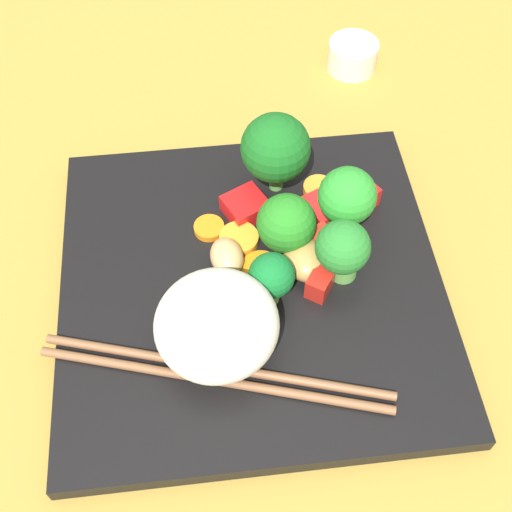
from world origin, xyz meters
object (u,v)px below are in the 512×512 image
(carrot_slice_4, at_px, (261,268))
(sauce_cup, at_px, (353,56))
(broccoli_floret_1, at_px, (271,277))
(chopstick_pair, at_px, (216,373))
(rice_mound, at_px, (217,325))
(square_plate, at_px, (251,284))

(carrot_slice_4, bearing_deg, sauce_cup, 65.89)
(broccoli_floret_1, relative_size, sauce_cup, 0.92)
(carrot_slice_4, bearing_deg, chopstick_pair, -114.15)
(rice_mound, height_order, carrot_slice_4, rice_mound)
(broccoli_floret_1, xyz_separation_m, chopstick_pair, (-0.04, -0.06, -0.02))
(chopstick_pair, bearing_deg, square_plate, 83.37)
(chopstick_pair, height_order, sauce_cup, sauce_cup)
(square_plate, bearing_deg, rice_mound, -116.39)
(chopstick_pair, bearing_deg, carrot_slice_4, 80.58)
(rice_mound, xyz_separation_m, chopstick_pair, (-0.00, -0.02, -0.03))
(square_plate, distance_m, carrot_slice_4, 0.01)
(square_plate, bearing_deg, sauce_cup, 65.07)
(rice_mound, xyz_separation_m, sauce_cup, (0.14, 0.30, -0.03))
(rice_mound, bearing_deg, carrot_slice_4, 60.73)
(rice_mound, bearing_deg, broccoli_floret_1, 44.05)
(broccoli_floret_1, height_order, chopstick_pair, broccoli_floret_1)
(carrot_slice_4, height_order, sauce_cup, sauce_cup)
(rice_mound, relative_size, chopstick_pair, 0.35)
(rice_mound, bearing_deg, sauce_cup, 64.81)
(carrot_slice_4, xyz_separation_m, chopstick_pair, (-0.04, -0.08, 0.00))
(square_plate, distance_m, rice_mound, 0.07)
(broccoli_floret_1, bearing_deg, square_plate, 130.87)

